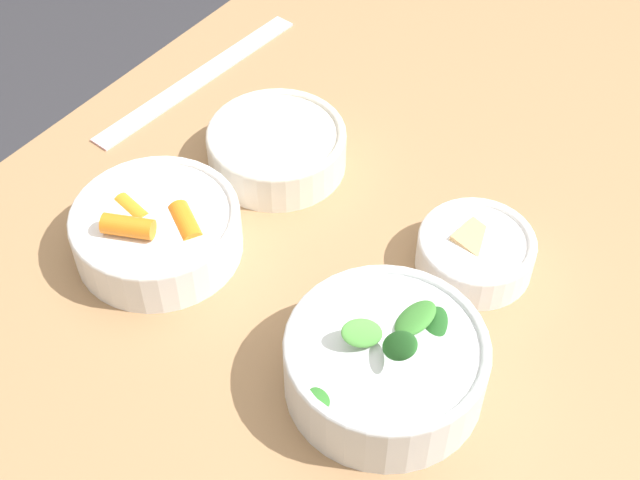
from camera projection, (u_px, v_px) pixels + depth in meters
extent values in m
cube|color=#99724C|center=(401.00, 228.00, 0.97)|extent=(1.14, 0.85, 0.03)
cube|color=olive|center=(371.00, 122.00, 1.68)|extent=(0.06, 0.06, 0.73)
cylinder|color=white|center=(157.00, 232.00, 0.92)|extent=(0.17, 0.17, 0.05)
torus|color=white|center=(154.00, 216.00, 0.90)|extent=(0.17, 0.17, 0.01)
cylinder|color=orange|center=(156.00, 206.00, 0.92)|extent=(0.03, 0.05, 0.02)
cylinder|color=orange|center=(132.00, 211.00, 0.91)|extent=(0.03, 0.04, 0.02)
cylinder|color=orange|center=(186.00, 224.00, 0.90)|extent=(0.04, 0.06, 0.02)
cylinder|color=orange|center=(128.00, 226.00, 0.87)|extent=(0.04, 0.06, 0.02)
cylinder|color=silver|center=(385.00, 365.00, 0.80)|extent=(0.18, 0.18, 0.06)
torus|color=silver|center=(387.00, 345.00, 0.78)|extent=(0.18, 0.18, 0.01)
ellipsoid|color=#3D8433|center=(319.00, 359.00, 0.78)|extent=(0.04, 0.03, 0.02)
ellipsoid|color=#4C933D|center=(353.00, 415.00, 0.75)|extent=(0.05, 0.04, 0.04)
ellipsoid|color=#4C933D|center=(450.00, 326.00, 0.80)|extent=(0.05, 0.04, 0.01)
ellipsoid|color=#3D8433|center=(416.00, 318.00, 0.79)|extent=(0.06, 0.04, 0.03)
ellipsoid|color=#235B23|center=(400.00, 346.00, 0.75)|extent=(0.04, 0.04, 0.04)
ellipsoid|color=#235B23|center=(433.00, 327.00, 0.79)|extent=(0.04, 0.03, 0.03)
ellipsoid|color=#4C933D|center=(362.00, 333.00, 0.77)|extent=(0.05, 0.04, 0.03)
ellipsoid|color=#2D7028|center=(337.00, 397.00, 0.76)|extent=(0.07, 0.06, 0.04)
cylinder|color=silver|center=(277.00, 149.00, 1.01)|extent=(0.16, 0.16, 0.05)
torus|color=silver|center=(276.00, 134.00, 0.99)|extent=(0.16, 0.16, 0.01)
cylinder|color=#9E6B4C|center=(277.00, 154.00, 1.01)|extent=(0.14, 0.14, 0.02)
ellipsoid|color=#A36B4C|center=(328.00, 155.00, 0.98)|extent=(0.01, 0.01, 0.01)
ellipsoid|color=#A36B4C|center=(262.00, 146.00, 1.00)|extent=(0.01, 0.01, 0.01)
ellipsoid|color=#A36B4C|center=(319.00, 146.00, 0.99)|extent=(0.01, 0.01, 0.01)
ellipsoid|color=#A36B4C|center=(299.00, 148.00, 0.99)|extent=(0.01, 0.01, 0.01)
ellipsoid|color=#A36B4C|center=(267.00, 149.00, 0.99)|extent=(0.01, 0.01, 0.01)
ellipsoid|color=#8E5B3D|center=(241.00, 153.00, 0.99)|extent=(0.01, 0.01, 0.01)
ellipsoid|color=#8E5B3D|center=(320.00, 134.00, 1.00)|extent=(0.01, 0.01, 0.01)
ellipsoid|color=#8E5B3D|center=(245.00, 123.00, 1.02)|extent=(0.01, 0.01, 0.01)
ellipsoid|color=#8E5B3D|center=(233.00, 154.00, 0.99)|extent=(0.01, 0.01, 0.01)
ellipsoid|color=#A36B4C|center=(258.00, 173.00, 0.96)|extent=(0.01, 0.01, 0.01)
ellipsoid|color=#AD7551|center=(253.00, 116.00, 1.02)|extent=(0.01, 0.01, 0.01)
ellipsoid|color=#A36B4C|center=(245.00, 121.00, 1.02)|extent=(0.01, 0.01, 0.01)
ellipsoid|color=#A36B4C|center=(249.00, 121.00, 1.02)|extent=(0.01, 0.01, 0.01)
cylinder|color=#E0A88E|center=(262.00, 132.00, 1.00)|extent=(0.03, 0.03, 0.01)
cylinder|color=beige|center=(269.00, 137.00, 0.99)|extent=(0.03, 0.03, 0.01)
cylinder|color=white|center=(475.00, 253.00, 0.91)|extent=(0.12, 0.12, 0.04)
torus|color=white|center=(477.00, 241.00, 0.89)|extent=(0.12, 0.12, 0.01)
cube|color=tan|center=(494.00, 249.00, 0.90)|extent=(0.06, 0.05, 0.02)
cube|color=tan|center=(486.00, 261.00, 0.88)|extent=(0.05, 0.05, 0.02)
cube|color=tan|center=(468.00, 239.00, 0.90)|extent=(0.05, 0.05, 0.01)
cube|color=tan|center=(479.00, 241.00, 0.89)|extent=(0.05, 0.05, 0.02)
cube|color=#EFB7C6|center=(199.00, 78.00, 1.13)|extent=(0.33, 0.05, 0.00)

